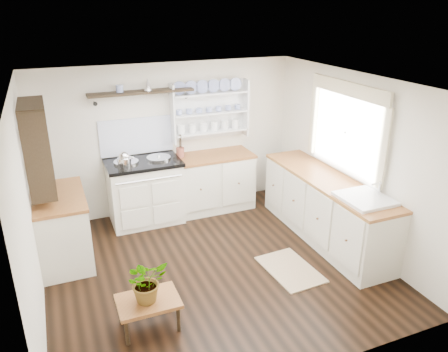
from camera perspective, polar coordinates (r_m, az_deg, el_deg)
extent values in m
cube|color=black|center=(5.64, -1.35, -11.69)|extent=(4.00, 3.80, 0.01)
cube|color=silver|center=(6.80, -7.24, 4.87)|extent=(4.00, 0.02, 2.30)
cube|color=silver|center=(6.05, 16.51, 1.98)|extent=(0.02, 3.80, 2.30)
cube|color=silver|center=(4.82, -24.30, -4.23)|extent=(0.02, 3.80, 2.30)
cube|color=white|center=(4.77, -1.60, 12.03)|extent=(4.00, 3.80, 0.01)
cube|color=white|center=(6.04, 15.69, 5.51)|extent=(0.04, 1.40, 1.00)
cube|color=white|center=(6.02, 15.54, 5.49)|extent=(0.02, 1.50, 1.10)
cube|color=beige|center=(5.88, 15.95, 10.90)|extent=(0.04, 1.55, 0.18)
cube|color=white|center=(6.63, -10.27, -2.15)|extent=(1.04, 0.67, 0.91)
cube|color=black|center=(6.46, -10.56, 1.75)|extent=(1.08, 0.71, 0.05)
cylinder|color=silver|center=(6.41, -12.66, 1.80)|extent=(0.35, 0.35, 0.03)
cylinder|color=silver|center=(6.49, -8.53, 2.37)|extent=(0.35, 0.35, 0.03)
cylinder|color=silver|center=(6.16, -9.71, -0.48)|extent=(0.93, 0.02, 0.02)
cube|color=#EFE9CE|center=(6.94, -1.52, -0.82)|extent=(1.25, 0.60, 0.88)
cube|color=brown|center=(6.79, -1.56, 2.61)|extent=(1.27, 0.63, 0.04)
cube|color=#EFE9CE|center=(6.22, 13.08, -4.23)|extent=(0.60, 2.40, 0.88)
cube|color=brown|center=(6.04, 13.43, -0.47)|extent=(0.62, 2.43, 0.04)
cube|color=white|center=(5.54, 17.79, -3.95)|extent=(0.55, 0.60, 0.28)
cylinder|color=silver|center=(5.59, 19.61, -1.72)|extent=(0.02, 0.02, 0.22)
cube|color=#EFE9CE|center=(5.93, -20.30, -6.43)|extent=(0.60, 1.10, 0.88)
cube|color=brown|center=(5.75, -20.87, -2.55)|extent=(0.62, 1.13, 0.04)
cube|color=white|center=(6.87, -2.07, 8.66)|extent=(1.20, 0.03, 0.90)
cube|color=white|center=(6.79, -1.80, 8.50)|extent=(1.20, 0.22, 0.02)
cylinder|color=navy|center=(6.74, -1.86, 10.75)|extent=(0.20, 0.02, 0.20)
cube|color=black|center=(6.41, -10.75, 10.72)|extent=(1.50, 0.24, 0.04)
cone|color=black|center=(6.40, -16.57, 9.19)|extent=(0.06, 0.20, 0.06)
cone|color=black|center=(6.65, -5.26, 10.44)|extent=(0.06, 0.20, 0.06)
cube|color=black|center=(5.52, -23.23, 3.60)|extent=(0.28, 0.80, 1.05)
cylinder|color=brown|center=(6.68, -5.73, 3.11)|extent=(0.12, 0.12, 0.14)
cube|color=brown|center=(4.62, -9.87, -15.83)|extent=(0.62, 0.44, 0.04)
cylinder|color=black|center=(4.56, -12.56, -19.32)|extent=(0.04, 0.04, 0.29)
cylinder|color=black|center=(4.82, -13.32, -16.77)|extent=(0.04, 0.04, 0.29)
cylinder|color=black|center=(4.63, -5.97, -18.06)|extent=(0.04, 0.04, 0.29)
cylinder|color=black|center=(4.89, -7.15, -15.65)|extent=(0.04, 0.04, 0.29)
imported|color=#3F7233|center=(4.47, -10.07, -13.33)|extent=(0.48, 0.44, 0.45)
cube|color=#927754|center=(5.62, 8.63, -11.96)|extent=(0.60, 0.88, 0.02)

